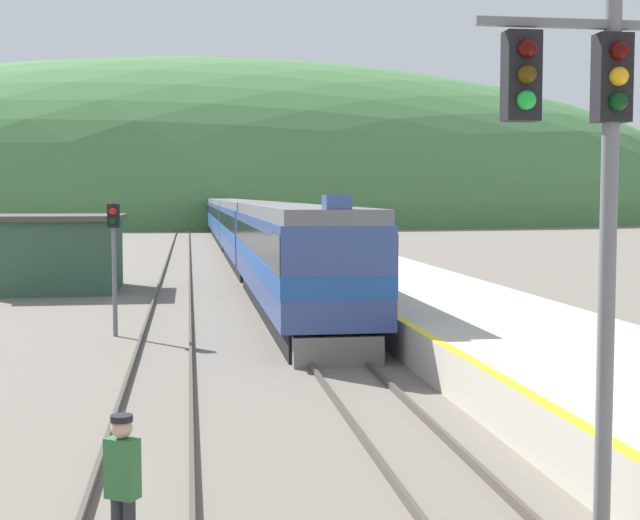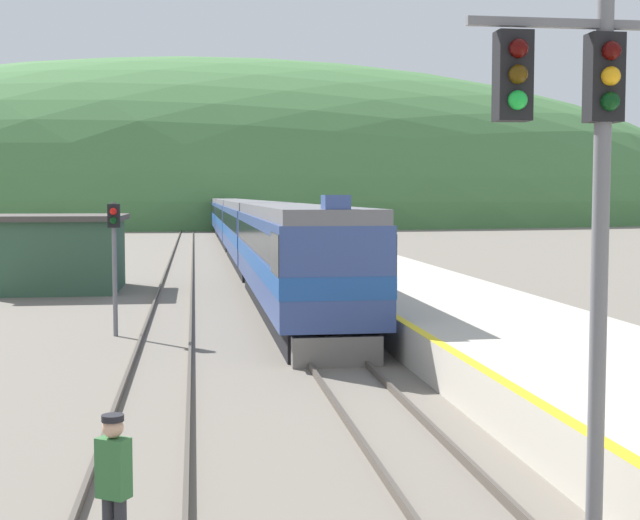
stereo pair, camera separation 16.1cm
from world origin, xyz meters
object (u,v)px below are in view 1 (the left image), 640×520
express_train_lead_car (293,255)px  carriage_second (250,231)px  signal_post_siding (114,241)px  signal_mast_main (611,143)px  carriage_fourth (222,214)px  track_worker (123,483)px  carriage_third (231,220)px

express_train_lead_car → carriage_second: express_train_lead_car is taller
signal_post_siding → signal_mast_main: bearing=-68.0°
carriage_fourth → signal_post_siding: 73.90m
signal_mast_main → signal_post_siding: bearing=112.0°
express_train_lead_car → carriage_second: size_ratio=0.90×
signal_post_siding → track_worker: signal_post_siding is taller
signal_post_siding → carriage_fourth: bearing=85.4°
carriage_fourth → track_worker: bearing=-92.8°
signal_post_siding → track_worker: bearing=-85.1°
signal_mast_main → track_worker: (-5.64, 0.16, -3.82)m
signal_mast_main → signal_post_siding: signal_mast_main is taller
signal_mast_main → carriage_third: bearing=91.0°
signal_mast_main → signal_post_siding: 19.07m
signal_mast_main → track_worker: size_ratio=3.91×
express_train_lead_car → signal_post_siding: bearing=-145.7°
express_train_lead_car → track_worker: size_ratio=11.16×
express_train_lead_car → signal_post_siding: size_ratio=5.02×
carriage_fourth → express_train_lead_car: bearing=-90.0°
carriage_third → carriage_second: bearing=-90.0°
express_train_lead_car → carriage_fourth: bearing=90.0°
signal_mast_main → signal_post_siding: size_ratio=1.75×
track_worker → carriage_second: bearing=84.3°
signal_mast_main → track_worker: signal_mast_main is taller
express_train_lead_car → signal_mast_main: bearing=-86.8°
signal_mast_main → track_worker: bearing=178.3°
express_train_lead_car → signal_mast_main: 21.81m
signal_post_siding → track_worker: (1.48, -17.42, -1.86)m
carriage_fourth → signal_mast_main: size_ratio=3.17×
express_train_lead_car → carriage_third: express_train_lead_car is taller
express_train_lead_car → carriage_third: (0.00, 46.12, -0.01)m
carriage_third → track_worker: (-4.42, -67.57, -1.08)m
carriage_third → signal_mast_main: size_ratio=3.17×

